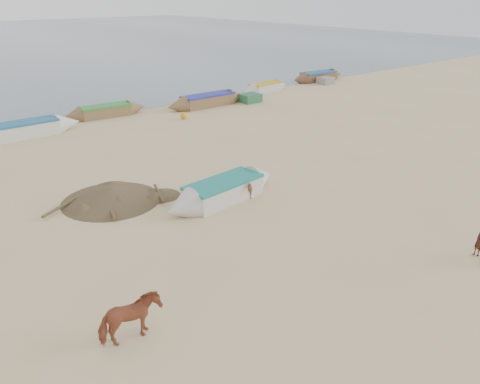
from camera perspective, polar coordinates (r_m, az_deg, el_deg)
name	(u,v)px	position (r m, az deg, el deg)	size (l,w,h in m)	color
ground	(317,259)	(15.50, 9.36, -8.01)	(140.00, 140.00, 0.00)	tan
cow_adult	(130,319)	(12.08, -13.28, -14.87)	(0.69, 1.52, 1.28)	brown
calf_front	(250,189)	(19.46, 1.22, 0.41)	(0.64, 0.72, 0.79)	#5B311C
near_canoe	(224,190)	(19.21, -2.00, 0.21)	(5.77, 1.33, 0.87)	beige
debris_pile	(111,194)	(19.93, -15.48, -0.28)	(4.04, 4.04, 0.56)	brown
waterline_canoes	(63,122)	(31.40, -20.72, 7.97)	(55.49, 5.18, 0.94)	brown
beach_clutter	(147,114)	(32.68, -11.24, 9.34)	(44.49, 4.92, 0.64)	#2C6132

